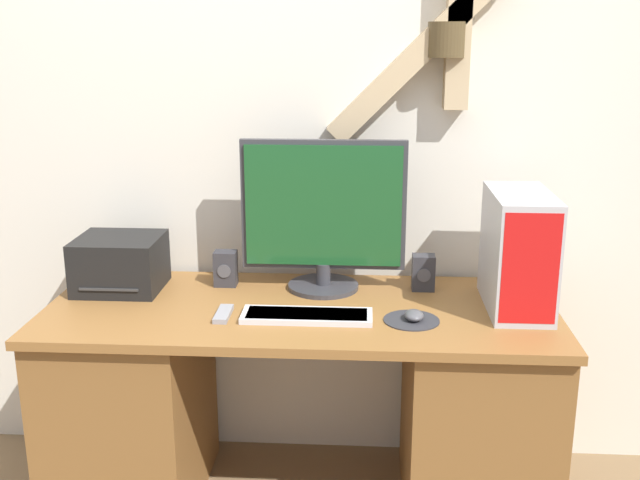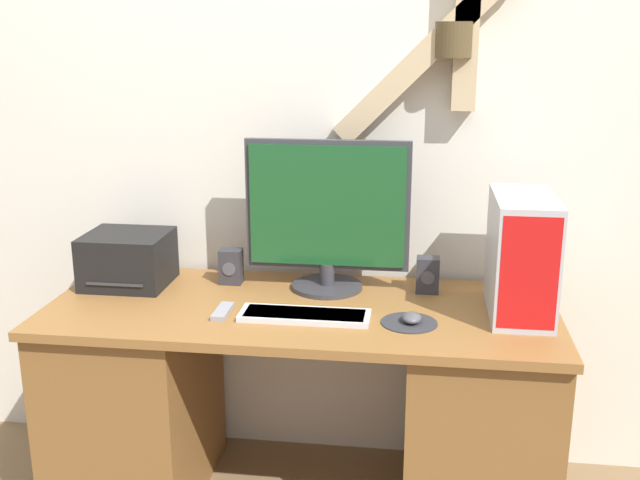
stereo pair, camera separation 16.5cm
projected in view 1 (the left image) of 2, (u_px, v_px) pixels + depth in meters
name	position (u px, v px, depth m)	size (l,w,h in m)	color
wall_back	(313.00, 101.00, 2.66)	(6.40, 0.18, 2.70)	silver
desk	(301.00, 403.00, 2.54)	(1.67, 0.68, 0.73)	brown
monitor	(323.00, 214.00, 2.55)	(0.56, 0.25, 0.52)	#333338
keyboard	(307.00, 316.00, 2.34)	(0.41, 0.13, 0.02)	silver
mousepad	(411.00, 320.00, 2.33)	(0.17, 0.17, 0.00)	#2D2D33
mouse	(414.00, 315.00, 2.32)	(0.06, 0.08, 0.03)	#4C4C51
computer_tower	(518.00, 251.00, 2.39)	(0.19, 0.38, 0.38)	#B2B2B7
printer	(120.00, 263.00, 2.59)	(0.29, 0.26, 0.19)	black
speaker_left	(226.00, 268.00, 2.64)	(0.08, 0.07, 0.12)	#2D2D33
speaker_right	(423.00, 272.00, 2.59)	(0.08, 0.07, 0.12)	#2D2D33
remote_control	(223.00, 314.00, 2.36)	(0.04, 0.14, 0.02)	gray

